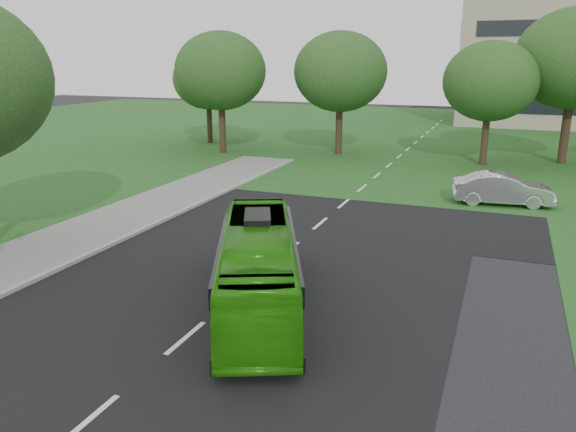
% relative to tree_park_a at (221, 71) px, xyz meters
% --- Properties ---
extents(ground, '(160.00, 160.00, 0.00)m').
position_rel_tree_park_a_xyz_m(ground, '(13.82, -26.51, -6.51)').
color(ground, black).
rests_on(ground, ground).
extents(street_surfaces, '(120.00, 120.00, 0.15)m').
position_rel_tree_park_a_xyz_m(street_surfaces, '(13.44, -3.76, -6.48)').
color(street_surfaces, black).
rests_on(street_surfaces, ground).
extents(tree_park_a, '(7.22, 7.22, 9.60)m').
position_rel_tree_park_a_xyz_m(tree_park_a, '(0.00, 0.00, 0.00)').
color(tree_park_a, black).
rests_on(tree_park_a, ground).
extents(tree_park_b, '(7.30, 7.30, 9.57)m').
position_rel_tree_park_a_xyz_m(tree_park_b, '(8.97, 2.92, -0.06)').
color(tree_park_b, black).
rests_on(tree_park_b, ground).
extents(tree_park_c, '(6.57, 6.57, 8.73)m').
position_rel_tree_park_a_xyz_m(tree_park_c, '(20.12, 2.25, -0.59)').
color(tree_park_c, black).
rests_on(tree_park_c, ground).
extents(tree_park_d, '(8.32, 8.32, 11.00)m').
position_rel_tree_park_a_xyz_m(tree_park_d, '(25.52, 4.97, 0.94)').
color(tree_park_d, black).
rests_on(tree_park_d, ground).
extents(tree_park_f, '(6.24, 6.24, 8.33)m').
position_rel_tree_park_a_xyz_m(tree_park_f, '(-3.78, 4.65, -0.85)').
color(tree_park_f, black).
rests_on(tree_park_f, ground).
extents(bus, '(5.72, 9.29, 2.57)m').
position_rel_tree_park_a_xyz_m(bus, '(14.82, -25.78, -5.23)').
color(bus, '#288F0E').
rests_on(bus, ground).
extents(sedan, '(5.27, 2.42, 1.67)m').
position_rel_tree_park_a_xyz_m(sedan, '(21.67, -9.51, -5.67)').
color(sedan, silver).
rests_on(sedan, ground).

